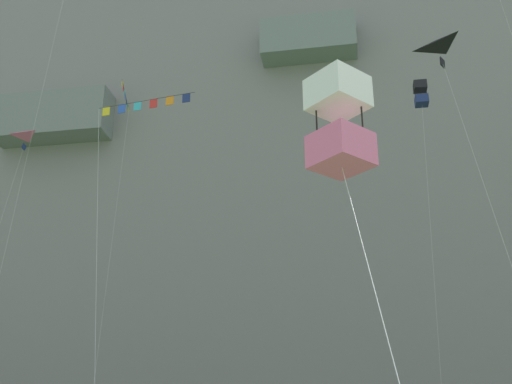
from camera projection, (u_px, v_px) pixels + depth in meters
cliff_face at (322, 167)px, 74.10m from camera, size 180.00×31.01×68.37m
kite_banner_mid_right at (122, 131)px, 45.30m from camera, size 1.10×4.31×27.99m
kite_delta_low_left at (449, 69)px, 29.00m from camera, size 2.76×6.16×20.54m
kite_box_front_field at (339, 122)px, 10.63m from camera, size 1.79×6.02×9.86m
kite_delta_upper_mid at (26, 155)px, 45.31m from camera, size 1.74×6.02×24.02m
kite_banner_high_center at (140, 129)px, 25.32m from camera, size 4.55×6.18×17.35m
kite_box_near_cliff at (421, 94)px, 42.54m from camera, size 1.81×3.50×26.94m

